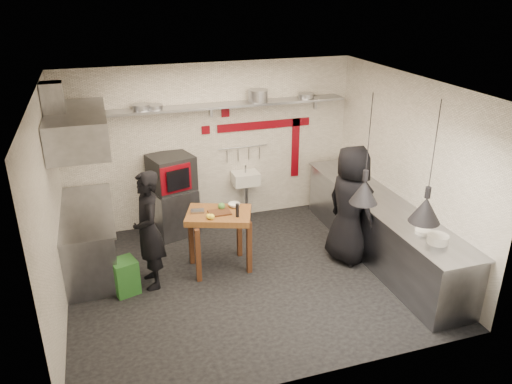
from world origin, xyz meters
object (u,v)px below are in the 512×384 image
object	(u,v)px
oven_stand	(174,211)
chef_right	(350,205)
chef_left	(149,230)
combi_oven	(171,172)
prep_table	(220,240)
green_bin	(125,276)

from	to	relation	value
oven_stand	chef_right	xyz separation A→B (m)	(2.41, -1.69, 0.52)
oven_stand	chef_right	size ratio (longest dim) A/B	0.43
chef_left	chef_right	world-z (taller)	chef_right
oven_stand	combi_oven	distance (m)	0.69
prep_table	green_bin	bearing A→B (deg)	-151.05
combi_oven	prep_table	bearing A→B (deg)	-88.58
combi_oven	green_bin	world-z (taller)	combi_oven
prep_table	chef_right	bearing A→B (deg)	9.68
prep_table	chef_right	size ratio (longest dim) A/B	0.50
chef_left	oven_stand	bearing A→B (deg)	155.13
prep_table	chef_right	distance (m)	2.03
combi_oven	oven_stand	bearing A→B (deg)	-117.44
combi_oven	chef_left	bearing A→B (deg)	-127.06
green_bin	chef_right	world-z (taller)	chef_right
green_bin	oven_stand	bearing A→B (deg)	59.04
oven_stand	green_bin	xyz separation A→B (m)	(-0.94, -1.57, -0.15)
chef_left	prep_table	bearing A→B (deg)	93.05
green_bin	combi_oven	bearing A→B (deg)	59.60
green_bin	prep_table	size ratio (longest dim) A/B	0.54
oven_stand	chef_right	bearing A→B (deg)	-51.77
green_bin	chef_left	xyz separation A→B (m)	(0.38, 0.10, 0.60)
prep_table	chef_right	world-z (taller)	chef_right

